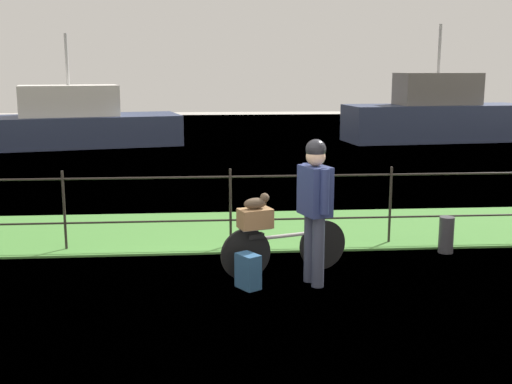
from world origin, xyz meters
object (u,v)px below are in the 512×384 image
(wooden_crate, at_px, (255,218))
(backpack_on_paving, at_px, (248,271))
(moored_boat_near, at_px, (70,124))
(moored_boat_mid, at_px, (436,116))
(terrier_dog, at_px, (257,202))
(mooring_bollard, at_px, (446,235))
(bicycle_main, at_px, (284,248))
(cyclist_person, at_px, (315,199))

(wooden_crate, relative_size, backpack_on_paving, 0.95)
(moored_boat_near, xyz_separation_m, moored_boat_mid, (12.18, 0.45, 0.15))
(wooden_crate, bearing_deg, terrier_dog, 18.44)
(mooring_bollard, bearing_deg, moored_boat_mid, 70.47)
(moored_boat_near, bearing_deg, mooring_bollard, -59.27)
(terrier_dog, bearing_deg, moored_boat_mid, 62.45)
(bicycle_main, distance_m, mooring_bollard, 2.41)
(backpack_on_paving, bearing_deg, moored_boat_mid, 119.67)
(bicycle_main, xyz_separation_m, wooden_crate, (-0.35, -0.12, 0.40))
(wooden_crate, distance_m, mooring_bollard, 2.83)
(wooden_crate, relative_size, mooring_bollard, 0.76)
(terrier_dog, distance_m, backpack_on_paving, 0.81)
(terrier_dog, xyz_separation_m, moored_boat_near, (-4.90, 13.51, -0.21))
(wooden_crate, relative_size, cyclist_person, 0.23)
(backpack_on_paving, distance_m, moored_boat_near, 14.66)
(moored_boat_near, relative_size, moored_boat_mid, 1.14)
(cyclist_person, distance_m, moored_boat_mid, 15.70)
(cyclist_person, bearing_deg, wooden_crate, 158.79)
(cyclist_person, xyz_separation_m, moored_boat_near, (-5.53, 13.77, -0.29))
(cyclist_person, relative_size, moored_boat_near, 0.23)
(wooden_crate, relative_size, terrier_dog, 1.17)
(wooden_crate, distance_m, moored_boat_near, 14.37)
(mooring_bollard, height_order, moored_boat_mid, moored_boat_mid)
(cyclist_person, height_order, backpack_on_paving, cyclist_person)
(mooring_bollard, bearing_deg, terrier_dog, -162.27)
(bicycle_main, xyz_separation_m, moored_boat_mid, (6.95, 13.84, 0.53))
(bicycle_main, height_order, cyclist_person, cyclist_person)
(moored_boat_near, bearing_deg, wooden_crate, -70.16)
(bicycle_main, distance_m, terrier_dog, 0.69)
(bicycle_main, height_order, terrier_dog, terrier_dog)
(bicycle_main, height_order, moored_boat_mid, moored_boat_mid)
(mooring_bollard, distance_m, moored_boat_mid, 13.93)
(bicycle_main, distance_m, wooden_crate, 0.55)
(terrier_dog, xyz_separation_m, backpack_on_paving, (-0.13, -0.35, -0.72))
(bicycle_main, relative_size, terrier_dog, 4.86)
(cyclist_person, xyz_separation_m, moored_boat_mid, (6.65, 14.22, -0.14))
(wooden_crate, bearing_deg, mooring_bollard, 17.73)
(terrier_dog, distance_m, moored_boat_near, 14.37)
(cyclist_person, xyz_separation_m, backpack_on_paving, (-0.77, -0.09, -0.80))
(terrier_dog, height_order, backpack_on_paving, terrier_dog)
(wooden_crate, bearing_deg, moored_boat_near, 109.84)
(bicycle_main, relative_size, wooden_crate, 4.15)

